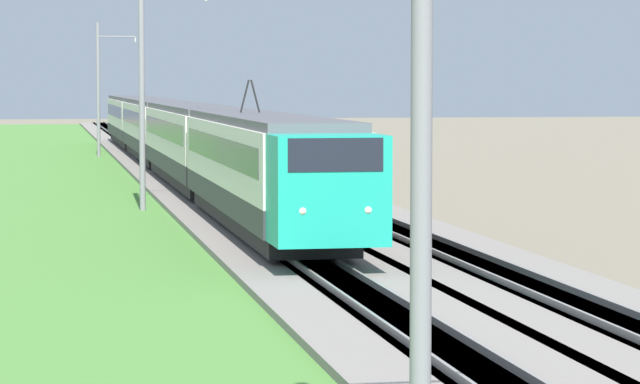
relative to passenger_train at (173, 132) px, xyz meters
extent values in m
cube|color=gray|center=(-22.03, 0.00, -2.17)|extent=(240.00, 4.40, 0.30)
cube|color=gray|center=(-22.03, -4.04, -2.17)|extent=(240.00, 4.40, 0.30)
cube|color=#4C4238|center=(-22.03, 0.00, -2.17)|extent=(240.00, 1.57, 0.30)
cube|color=gray|center=(-22.03, 0.53, -1.94)|extent=(240.00, 0.07, 0.15)
cube|color=gray|center=(-22.03, -0.53, -1.94)|extent=(240.00, 0.07, 0.15)
cube|color=#4C4238|center=(-22.03, -4.04, -2.17)|extent=(240.00, 1.57, 0.30)
cube|color=gray|center=(-22.03, -3.51, -1.94)|extent=(240.00, 0.07, 0.15)
cube|color=gray|center=(-22.03, -4.57, -1.94)|extent=(240.00, 0.07, 0.15)
cube|color=#4C8438|center=(-22.03, 6.91, -2.26)|extent=(240.00, 12.32, 0.12)
cube|color=#19A88E|center=(-42.63, 0.00, 0.00)|extent=(1.99, 2.72, 2.62)
cube|color=black|center=(-42.93, 0.00, 0.88)|extent=(1.43, 2.27, 0.79)
sphere|color=#F2EAC6|center=(-43.58, 0.78, -0.43)|extent=(0.20, 0.20, 0.20)
sphere|color=#F2EAC6|center=(-43.58, -0.78, -0.43)|extent=(0.20, 0.20, 0.20)
cube|color=#2D2D33|center=(-32.01, 0.00, -0.95)|extent=(19.25, 2.83, 0.73)
cube|color=silver|center=(-32.01, 0.00, 0.36)|extent=(19.25, 2.83, 1.89)
cube|color=black|center=(-32.01, 0.00, 0.51)|extent=(17.71, 2.85, 0.79)
cube|color=#515156|center=(-32.01, 0.00, 1.43)|extent=(19.25, 2.61, 0.25)
cube|color=black|center=(-32.01, 0.00, -1.59)|extent=(18.28, 2.41, 0.55)
cylinder|color=black|center=(-39.84, 0.53, -1.44)|extent=(0.86, 0.12, 0.86)
cylinder|color=black|center=(-39.84, -0.53, -1.44)|extent=(0.86, 0.12, 0.86)
cube|color=#2D2D33|center=(-11.17, 0.00, -0.95)|extent=(21.24, 2.83, 0.73)
cube|color=silver|center=(-11.17, 0.00, 0.36)|extent=(21.24, 2.83, 1.89)
cube|color=black|center=(-11.17, 0.00, 0.51)|extent=(19.54, 2.85, 0.79)
cube|color=#515156|center=(-11.17, 0.00, 1.43)|extent=(21.24, 2.61, 0.25)
cube|color=black|center=(-11.17, 0.00, -1.59)|extent=(20.18, 2.41, 0.55)
cube|color=#2D2D33|center=(10.66, 0.00, -0.95)|extent=(21.24, 2.83, 0.73)
cube|color=silver|center=(10.66, 0.00, 0.36)|extent=(21.24, 2.83, 1.89)
cube|color=black|center=(10.66, 0.00, 0.51)|extent=(19.54, 2.85, 0.79)
cube|color=#515156|center=(10.66, 0.00, 1.43)|extent=(21.24, 2.61, 0.25)
cube|color=black|center=(10.66, 0.00, -1.59)|extent=(20.18, 2.41, 0.55)
cube|color=#2D2D33|center=(32.50, 0.00, -0.95)|extent=(21.24, 2.83, 0.73)
cube|color=silver|center=(32.50, 0.00, 0.36)|extent=(21.24, 2.83, 1.89)
cube|color=black|center=(32.50, 0.00, 0.51)|extent=(19.54, 2.85, 0.79)
cube|color=#515156|center=(32.50, 0.00, 1.43)|extent=(21.24, 2.61, 0.25)
cube|color=black|center=(32.50, 0.00, -1.59)|extent=(20.18, 2.41, 0.55)
cylinder|color=black|center=(-29.13, 0.17, 2.11)|extent=(0.06, 0.33, 1.08)
cylinder|color=black|center=(-29.13, -0.17, 2.11)|extent=(0.06, 0.33, 1.08)
cube|color=black|center=(-39.84, 0.00, -2.31)|extent=(0.10, 0.10, 0.00)
cylinder|color=slate|center=(-63.43, 3.02, 2.08)|extent=(0.22, 0.22, 8.80)
cylinder|color=slate|center=(-21.72, 3.02, 2.26)|extent=(0.22, 0.22, 9.15)
cylinder|color=slate|center=(19.99, 3.02, 2.05)|extent=(0.22, 0.22, 8.72)
cylinder|color=slate|center=(19.99, 1.82, 5.51)|extent=(0.08, 2.40, 0.08)
cylinder|color=#B2ADA8|center=(19.99, 0.62, 5.31)|extent=(0.10, 0.10, 0.30)
camera|label=1|loc=(-78.13, 6.78, 2.55)|focal=85.00mm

